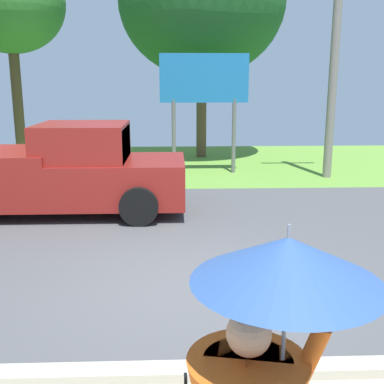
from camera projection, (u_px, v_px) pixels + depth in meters
ground_plane at (184, 226)px, 9.38m from camera, size 40.00×22.00×0.20m
pickup_truck at (62, 172)px, 10.00m from camera, size 5.20×2.28×1.88m
utility_pole at (336, 40)px, 12.96m from camera, size 1.80×0.24×7.26m
roadside_billboard at (204, 87)px, 13.90m from camera, size 2.60×0.12×3.50m
tree_left_far at (202, 0)px, 16.24m from camera, size 5.71×5.71×8.00m
tree_center_back at (9, 3)px, 16.12m from camera, size 3.72×3.72×7.01m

